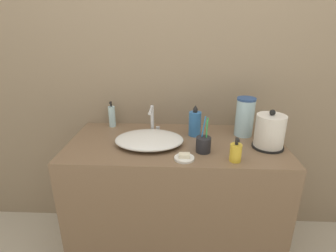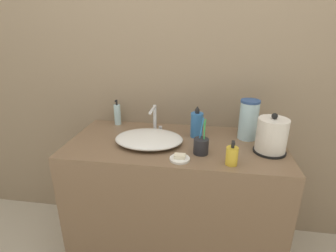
# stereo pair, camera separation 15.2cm
# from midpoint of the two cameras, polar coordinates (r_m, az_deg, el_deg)

# --- Properties ---
(wall_back) EXTENTS (6.00, 0.04, 2.60)m
(wall_back) POSITION_cam_midpoint_polar(r_m,az_deg,el_deg) (1.74, -0.52, 16.04)
(wall_back) COLOR gray
(wall_back) RESTS_ON ground_plane
(vanity_counter) EXTENTS (1.27, 0.60, 0.81)m
(vanity_counter) POSITION_cam_midpoint_polar(r_m,az_deg,el_deg) (1.76, -1.01, -15.56)
(vanity_counter) COLOR brown
(vanity_counter) RESTS_ON ground_plane
(sink_basin) EXTENTS (0.40, 0.30, 0.06)m
(sink_basin) POSITION_cam_midpoint_polar(r_m,az_deg,el_deg) (1.52, -6.97, -3.02)
(sink_basin) COLOR white
(sink_basin) RESTS_ON vanity_counter
(faucet) EXTENTS (0.06, 0.15, 0.18)m
(faucet) POSITION_cam_midpoint_polar(r_m,az_deg,el_deg) (1.64, -6.00, 1.63)
(faucet) COLOR silver
(faucet) RESTS_ON vanity_counter
(electric_kettle) EXTENTS (0.17, 0.17, 0.22)m
(electric_kettle) POSITION_cam_midpoint_polar(r_m,az_deg,el_deg) (1.53, 18.64, -1.42)
(electric_kettle) COLOR black
(electric_kettle) RESTS_ON vanity_counter
(toothbrush_cup) EXTENTS (0.08, 0.08, 0.20)m
(toothbrush_cup) POSITION_cam_midpoint_polar(r_m,az_deg,el_deg) (1.42, 4.71, -4.02)
(toothbrush_cup) COLOR #232328
(toothbrush_cup) RESTS_ON vanity_counter
(lotion_bottle) EXTENTS (0.04, 0.04, 0.18)m
(lotion_bottle) POSITION_cam_midpoint_polar(r_m,az_deg,el_deg) (1.82, -14.45, 2.04)
(lotion_bottle) COLOR silver
(lotion_bottle) RESTS_ON vanity_counter
(shampoo_bottle) EXTENTS (0.08, 0.08, 0.20)m
(shampoo_bottle) POSITION_cam_midpoint_polar(r_m,az_deg,el_deg) (1.62, 3.22, 0.55)
(shampoo_bottle) COLOR #3370B7
(shampoo_bottle) RESTS_ON vanity_counter
(mouthwash_bottle) EXTENTS (0.06, 0.06, 0.13)m
(mouthwash_bottle) POSITION_cam_midpoint_polar(r_m,az_deg,el_deg) (1.35, 11.42, -5.72)
(mouthwash_bottle) COLOR gold
(mouthwash_bottle) RESTS_ON vanity_counter
(soap_dish) EXTENTS (0.10, 0.10, 0.03)m
(soap_dish) POSITION_cam_midpoint_polar(r_m,az_deg,el_deg) (1.35, 0.35, -6.95)
(soap_dish) COLOR white
(soap_dish) RESTS_ON vanity_counter
(water_pitcher) EXTENTS (0.11, 0.11, 0.24)m
(water_pitcher) POSITION_cam_midpoint_polar(r_m,az_deg,el_deg) (1.66, 13.88, 1.91)
(water_pitcher) COLOR #B2DBEA
(water_pitcher) RESTS_ON vanity_counter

